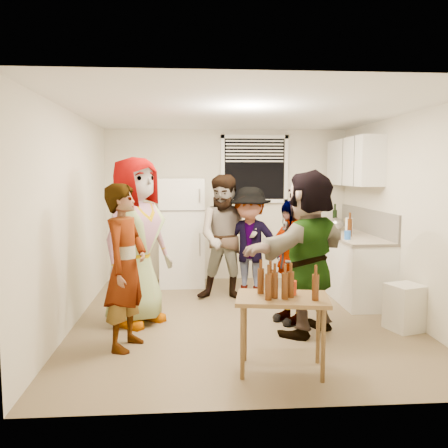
{
  "coord_description": "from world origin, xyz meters",
  "views": [
    {
      "loc": [
        -0.64,
        -5.63,
        1.78
      ],
      "look_at": [
        -0.21,
        0.22,
        1.15
      ],
      "focal_mm": 38.0,
      "sensor_mm": 36.0,
      "label": 1
    }
  ],
  "objects": [
    {
      "name": "room",
      "position": [
        0.0,
        0.0,
        0.0
      ],
      "size": [
        4.0,
        4.5,
        2.5
      ],
      "primitive_type": null,
      "color": "silver",
      "rests_on": "ground"
    },
    {
      "name": "window",
      "position": [
        0.45,
        2.21,
        1.85
      ],
      "size": [
        1.12,
        0.1,
        1.06
      ],
      "primitive_type": null,
      "color": "white",
      "rests_on": "room"
    },
    {
      "name": "refrigerator",
      "position": [
        -0.75,
        1.88,
        0.85
      ],
      "size": [
        0.7,
        0.7,
        1.7
      ],
      "primitive_type": "cube",
      "color": "white",
      "rests_on": "ground"
    },
    {
      "name": "counter_lower",
      "position": [
        1.7,
        1.15,
        0.43
      ],
      "size": [
        0.6,
        2.2,
        0.86
      ],
      "primitive_type": "cube",
      "color": "white",
      "rests_on": "ground"
    },
    {
      "name": "countertop",
      "position": [
        1.7,
        1.15,
        0.88
      ],
      "size": [
        0.64,
        2.22,
        0.04
      ],
      "primitive_type": "cube",
      "color": "#BFB09B",
      "rests_on": "counter_lower"
    },
    {
      "name": "backsplash",
      "position": [
        1.99,
        1.15,
        1.08
      ],
      "size": [
        0.03,
        2.2,
        0.36
      ],
      "primitive_type": "cube",
      "color": "#A29C94",
      "rests_on": "countertop"
    },
    {
      "name": "upper_cabinets",
      "position": [
        1.83,
        1.35,
        1.95
      ],
      "size": [
        0.34,
        1.6,
        0.7
      ],
      "primitive_type": "cube",
      "color": "white",
      "rests_on": "room"
    },
    {
      "name": "kettle",
      "position": [
        1.65,
        1.54,
        0.9
      ],
      "size": [
        0.27,
        0.23,
        0.21
      ],
      "primitive_type": null,
      "rotation": [
        0.0,
        0.0,
        -0.05
      ],
      "color": "silver",
      "rests_on": "countertop"
    },
    {
      "name": "paper_towel",
      "position": [
        1.68,
        1.05,
        0.9
      ],
      "size": [
        0.11,
        0.11,
        0.24
      ],
      "primitive_type": "cylinder",
      "color": "white",
      "rests_on": "countertop"
    },
    {
      "name": "wine_bottle",
      "position": [
        1.75,
        1.95,
        0.9
      ],
      "size": [
        0.07,
        0.07,
        0.28
      ],
      "primitive_type": "cylinder",
      "color": "black",
      "rests_on": "countertop"
    },
    {
      "name": "beer_bottle_counter",
      "position": [
        1.6,
        0.79,
        0.9
      ],
      "size": [
        0.07,
        0.07,
        0.25
      ],
      "primitive_type": "cylinder",
      "color": "#47230C",
      "rests_on": "countertop"
    },
    {
      "name": "blue_cup",
      "position": [
        1.47,
        0.5,
        0.9
      ],
      "size": [
        0.09,
        0.09,
        0.12
      ],
      "primitive_type": "cylinder",
      "color": "blue",
      "rests_on": "countertop"
    },
    {
      "name": "picture_frame",
      "position": [
        1.92,
        1.83,
        0.97
      ],
      "size": [
        0.02,
        0.18,
        0.15
      ],
      "primitive_type": "cube",
      "color": "gold",
      "rests_on": "countertop"
    },
    {
      "name": "trash_bin",
      "position": [
        1.81,
        -0.55,
        0.25
      ],
      "size": [
        0.45,
        0.45,
        0.52
      ],
      "primitive_type": "cube",
      "rotation": [
        0.0,
        0.0,
        0.31
      ],
      "color": "silver",
      "rests_on": "ground"
    },
    {
      "name": "serving_table",
      "position": [
        0.18,
        -1.56,
        0.0
      ],
      "size": [
        0.89,
        0.67,
        0.69
      ],
      "primitive_type": null,
      "rotation": [
        0.0,
        0.0,
        -0.17
      ],
      "color": "brown",
      "rests_on": "ground"
    },
    {
      "name": "beer_bottle_table",
      "position": [
        0.01,
        -1.44,
        0.69
      ],
      "size": [
        0.06,
        0.06,
        0.23
      ],
      "primitive_type": "cylinder",
      "color": "#47230C",
      "rests_on": "serving_table"
    },
    {
      "name": "red_cup",
      "position": [
        0.28,
        -1.5,
        0.69
      ],
      "size": [
        0.1,
        0.1,
        0.13
      ],
      "primitive_type": "cylinder",
      "color": "#9A2406",
      "rests_on": "serving_table"
    },
    {
      "name": "guest_grey",
      "position": [
        -1.27,
        -0.06,
        0.0
      ],
      "size": [
        2.13,
        2.01,
        0.63
      ],
      "primitive_type": "imported",
      "rotation": [
        0.0,
        0.0,
        0.87
      ],
      "color": "gray",
      "rests_on": "ground"
    },
    {
      "name": "guest_stripe",
      "position": [
        -1.28,
        -0.86,
        0.0
      ],
      "size": [
        1.79,
        1.11,
        0.4
      ],
      "primitive_type": "imported",
      "rotation": [
        0.0,
        0.0,
        1.25
      ],
      "color": "#141933",
      "rests_on": "ground"
    },
    {
      "name": "guest_back_left",
      "position": [
        -0.11,
        0.9,
        0.0
      ],
      "size": [
        1.14,
        1.88,
        0.67
      ],
      "primitive_type": "imported",
      "rotation": [
        0.0,
        0.0,
        -0.17
      ],
      "color": "brown",
      "rests_on": "ground"
    },
    {
      "name": "guest_back_right",
      "position": [
        0.21,
        0.9,
        0.0
      ],
      "size": [
        1.5,
        1.84,
        0.59
      ],
      "primitive_type": "imported",
      "rotation": [
        0.0,
        0.0,
        -0.34
      ],
      "color": "#3C3C41",
      "rests_on": "ground"
    },
    {
      "name": "guest_black",
      "position": [
        0.56,
        -0.17,
        0.0
      ],
      "size": [
        1.69,
        1.4,
        0.36
      ],
      "primitive_type": "imported",
      "rotation": [
        0.0,
        0.0,
        -1.13
      ],
      "color": "black",
      "rests_on": "ground"
    },
    {
      "name": "guest_orange",
      "position": [
        0.67,
        -0.56,
        0.0
      ],
      "size": [
        2.47,
        2.48,
        0.54
      ],
      "primitive_type": "imported",
      "rotation": [
        0.0,
        0.0,
        3.85
      ],
      "color": "#E68F5A",
      "rests_on": "ground"
    }
  ]
}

